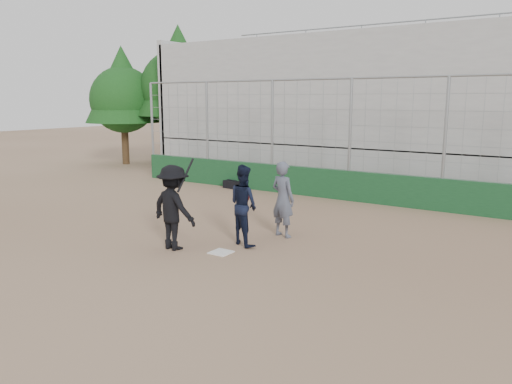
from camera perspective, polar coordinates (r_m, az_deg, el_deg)
The scene contains 10 objects.
ground at distance 11.11m, azimuth -4.01°, elevation -6.95°, with size 90.00×90.00×0.00m, color brown.
home_plate at distance 11.11m, azimuth -4.01°, elevation -6.89°, with size 0.44×0.44×0.02m, color white.
backstop at distance 16.87m, azimuth 10.55°, elevation 2.27°, with size 18.10×0.25×4.04m.
bleachers at distance 21.35m, azimuth 16.00°, elevation 9.05°, with size 20.25×6.70×6.98m.
tree_left at distance 26.12m, azimuth -8.78°, elevation 12.75°, with size 4.48×4.48×7.00m.
tree_right at distance 26.82m, azimuth -14.98°, elevation 11.12°, with size 3.84×3.84×6.00m.
batter_at_plate at distance 11.30m, azimuth -9.41°, elevation -1.75°, with size 1.31×0.86×2.05m.
catcher_crouched at distance 11.55m, azimuth -1.45°, elevation -3.01°, with size 1.13×1.03×1.26m.
umpire at distance 12.21m, azimuth 3.09°, elevation -1.26°, with size 0.68×0.45×1.68m, color #4E5362.
equipment_bag at distance 18.94m, azimuth -2.77°, elevation 0.86°, with size 0.72×0.38×0.33m.
Camera 1 is at (6.47, -8.40, 3.34)m, focal length 35.00 mm.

